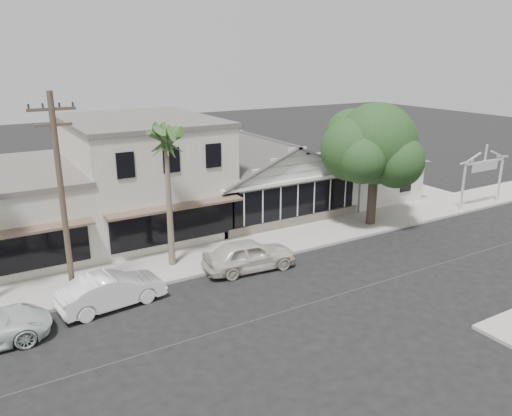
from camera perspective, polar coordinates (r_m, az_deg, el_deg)
ground at (r=22.21m, az=6.70°, el=-10.64°), size 140.00×140.00×0.00m
sidewalk_north at (r=24.81m, az=-18.47°, el=-8.17°), size 90.00×3.50×0.15m
corner_shop at (r=33.67m, az=0.80°, el=3.95°), size 10.40×8.60×5.10m
side_cottage at (r=38.04m, az=12.18°, el=3.38°), size 6.00×6.00×3.00m
arch_sign at (r=37.63m, az=24.67°, el=4.63°), size 4.12×0.12×3.95m
row_building_near at (r=31.18m, az=-12.87°, el=3.63°), size 8.00×10.00×6.50m
utility_pole at (r=21.62m, az=-21.29°, el=1.16°), size 1.80×0.24×9.00m
car_0 at (r=24.85m, az=-0.78°, el=-5.37°), size 4.80×2.30×1.58m
car_1 at (r=22.29m, az=-16.20°, el=-9.01°), size 4.65×2.07×1.48m
shade_tree at (r=31.11m, az=13.15°, el=6.94°), size 6.89×6.23×7.65m
palm_east at (r=23.97m, az=-10.28°, el=7.66°), size 2.47×2.47×7.56m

